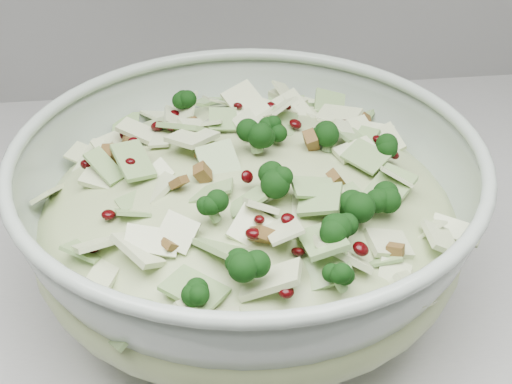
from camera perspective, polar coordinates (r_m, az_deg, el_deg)
mixing_bowl at (r=0.56m, az=-0.64°, el=-2.28°), size 0.44×0.44×0.14m
salad at (r=0.55m, az=-0.66°, el=-0.35°), size 0.37×0.37×0.14m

